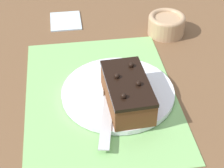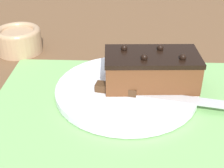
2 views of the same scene
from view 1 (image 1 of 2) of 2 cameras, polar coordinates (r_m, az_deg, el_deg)
name	(u,v)px [view 1 (image 1 of 2)]	position (r m, az deg, el deg)	size (l,w,h in m)	color
ground_plane	(101,96)	(0.86, -1.71, -1.78)	(3.00, 3.00, 0.00)	brown
placemat_woven	(101,95)	(0.86, -1.71, -1.68)	(0.46, 0.34, 0.00)	#7AB266
cake_plate	(118,92)	(0.85, 0.91, -1.27)	(0.26, 0.26, 0.01)	white
chocolate_cake	(127,92)	(0.80, 2.33, -1.22)	(0.17, 0.10, 0.07)	brown
serving_knife	(108,95)	(0.83, -0.65, -1.75)	(0.23, 0.07, 0.01)	#472D19
small_bowl	(166,24)	(1.07, 8.29, 9.05)	(0.10, 0.10, 0.06)	tan
folded_napkin	(66,20)	(1.14, -7.08, 9.59)	(0.11, 0.09, 0.01)	silver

